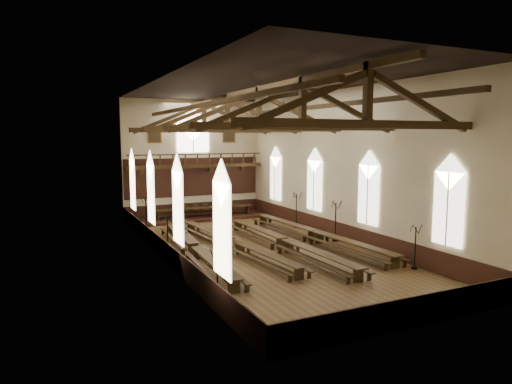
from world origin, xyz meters
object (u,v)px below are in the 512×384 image
(candelabrum_right_far, at_px, (296,217))
(candelabrum_left_mid, at_px, (168,244))
(refectory_row_b, at_px, (234,243))
(refectory_row_c, at_px, (285,242))
(refectory_row_d, at_px, (316,234))
(dais, at_px, (204,218))
(refectory_row_a, at_px, (196,248))
(high_table, at_px, (204,209))
(candelabrum_right_near, at_px, (415,255))
(candelabrum_right_mid, at_px, (335,229))
(candelabrum_left_far, at_px, (146,225))
(candelabrum_left_near, at_px, (217,286))

(candelabrum_right_far, bearing_deg, candelabrum_left_mid, -158.65)
(refectory_row_b, height_order, refectory_row_c, refectory_row_c)
(refectory_row_d, bearing_deg, dais, 108.56)
(refectory_row_b, bearing_deg, refectory_row_a, -172.93)
(refectory_row_b, bearing_deg, candelabrum_right_far, 33.11)
(high_table, xyz_separation_m, candelabrum_right_far, (5.17, -6.51, -0.04))
(high_table, bearing_deg, candelabrum_right_near, -74.56)
(high_table, distance_m, candelabrum_right_near, 19.43)
(candelabrum_right_far, bearing_deg, candelabrum_right_mid, -90.00)
(refectory_row_d, xyz_separation_m, candelabrum_right_far, (1.37, 4.82, 0.26))
(candelabrum_right_far, bearing_deg, refectory_row_a, -152.75)
(candelabrum_left_far, bearing_deg, refectory_row_a, -77.12)
(refectory_row_c, xyz_separation_m, high_table, (-0.91, 12.39, 0.31))
(candelabrum_left_mid, xyz_separation_m, candelabrum_right_near, (11.10, -7.88, -0.05))
(refectory_row_a, height_order, candelabrum_left_near, candelabrum_left_near)
(refectory_row_c, distance_m, refectory_row_d, 3.08)
(refectory_row_a, xyz_separation_m, candelabrum_left_near, (-1.46, -7.44, 0.19))
(candelabrum_right_mid, bearing_deg, candelabrum_left_mid, 176.10)
(candelabrum_left_far, distance_m, candelabrum_right_mid, 12.87)
(candelabrum_left_near, bearing_deg, dais, 72.60)
(refectory_row_d, relative_size, candelabrum_right_far, 5.42)
(refectory_row_c, bearing_deg, refectory_row_a, 170.37)
(refectory_row_c, height_order, high_table, high_table)
(refectory_row_b, distance_m, candelabrum_left_far, 7.26)
(dais, distance_m, candelabrum_left_far, 7.86)
(refectory_row_b, relative_size, candelabrum_left_far, 4.90)
(candelabrum_right_far, bearing_deg, candelabrum_left_far, 172.73)
(candelabrum_left_near, xyz_separation_m, candelabrum_right_mid, (11.10, 7.31, 0.12))
(dais, height_order, candelabrum_right_near, candelabrum_right_near)
(refectory_row_c, xyz_separation_m, candelabrum_left_far, (-6.84, 7.29, 0.32))
(refectory_row_b, height_order, candelabrum_left_near, candelabrum_left_near)
(candelabrum_left_mid, height_order, candelabrum_right_mid, candelabrum_right_mid)
(refectory_row_d, distance_m, dais, 11.96)
(candelabrum_left_mid, bearing_deg, candelabrum_left_near, -90.00)
(refectory_row_a, height_order, refectory_row_b, refectory_row_a)
(refectory_row_c, xyz_separation_m, dais, (-0.91, 12.39, -0.45))
(high_table, relative_size, candelabrum_right_far, 3.10)
(refectory_row_d, relative_size, high_table, 1.75)
(refectory_row_d, bearing_deg, candelabrum_right_mid, -11.37)
(candelabrum_left_near, height_order, candelabrum_left_far, candelabrum_left_far)
(candelabrum_right_mid, bearing_deg, candelabrum_left_near, -146.64)
(candelabrum_left_mid, bearing_deg, refectory_row_b, -4.58)
(refectory_row_b, xyz_separation_m, candelabrum_right_near, (7.14, -7.56, 0.21))
(refectory_row_a, xyz_separation_m, high_table, (4.47, 11.48, 0.34))
(high_table, relative_size, candelabrum_left_far, 2.95)
(refectory_row_c, height_order, candelabrum_right_near, candelabrum_right_near)
(refectory_row_b, height_order, high_table, high_table)
(candelabrum_left_near, distance_m, candelabrum_right_mid, 13.29)
(refectory_row_d, bearing_deg, refectory_row_c, -159.93)
(refectory_row_a, bearing_deg, high_table, 68.73)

